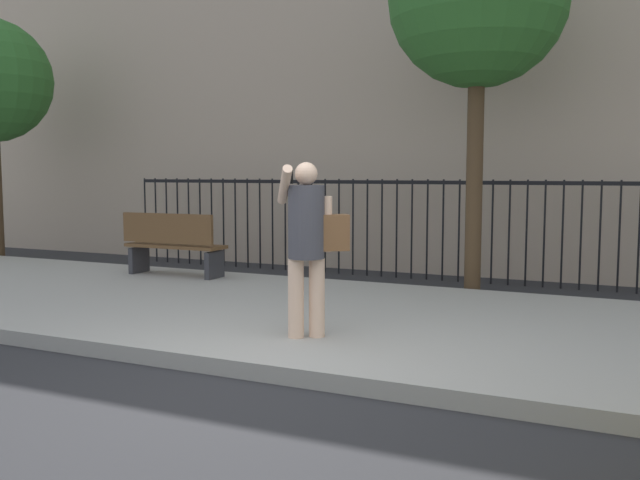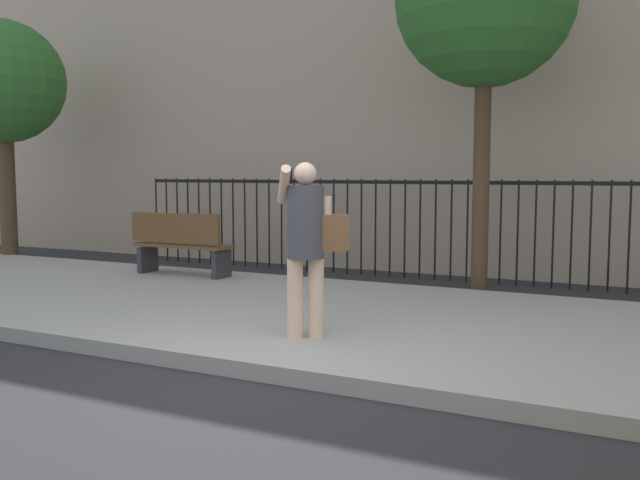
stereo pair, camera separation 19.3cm
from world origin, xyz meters
name	(u,v)px [view 1 (the left image)]	position (x,y,z in m)	size (l,w,h in m)	color
ground_plane	(263,383)	(0.00, 0.00, 0.00)	(60.00, 60.00, 0.00)	#28282B
sidewalk	(363,321)	(0.00, 2.20, 0.07)	(28.00, 4.40, 0.15)	#9E9B93
building_facade	(491,7)	(0.00, 8.50, 4.76)	(28.00, 4.00, 9.51)	tan
iron_fence	(451,216)	(0.00, 5.90, 1.02)	(12.03, 0.04, 1.60)	black
pedestrian_on_phone	(309,237)	(-0.08, 1.02, 1.10)	(0.71, 0.63, 1.65)	beige
street_bench	(172,243)	(-3.67, 3.66, 0.65)	(1.60, 0.45, 0.95)	brown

